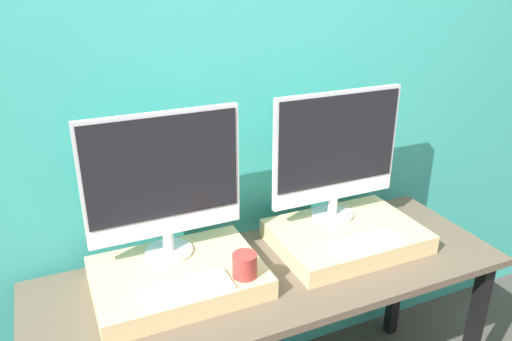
{
  "coord_description": "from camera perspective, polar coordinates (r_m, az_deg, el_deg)",
  "views": [
    {
      "loc": [
        -0.7,
        -1.09,
        1.82
      ],
      "look_at": [
        0.0,
        0.47,
        1.1
      ],
      "focal_mm": 35.0,
      "sensor_mm": 36.0,
      "label": 1
    }
  ],
  "objects": [
    {
      "name": "monitor_left",
      "position": [
        1.74,
        -10.52,
        -1.15
      ],
      "size": [
        0.55,
        0.17,
        0.53
      ],
      "color": "silver",
      "rests_on": "wooden_riser_left"
    },
    {
      "name": "mug",
      "position": [
        1.7,
        -1.3,
        -10.76
      ],
      "size": [
        0.08,
        0.08,
        0.08
      ],
      "color": "#9E332D",
      "rests_on": "wooden_riser_left"
    },
    {
      "name": "wooden_riser_left",
      "position": [
        1.8,
        -8.89,
        -11.97
      ],
      "size": [
        0.58,
        0.41,
        0.08
      ],
      "color": "#D6B77F",
      "rests_on": "workbench"
    },
    {
      "name": "keyboard_right",
      "position": [
        1.94,
        12.61,
        -8.03
      ],
      "size": [
        0.28,
        0.12,
        0.01
      ],
      "color": "silver",
      "rests_on": "wooden_riser_right"
    },
    {
      "name": "keyboard_left",
      "position": [
        1.67,
        -7.67,
        -13.19
      ],
      "size": [
        0.28,
        0.12,
        0.01
      ],
      "color": "silver",
      "rests_on": "wooden_riser_left"
    },
    {
      "name": "monitor_right",
      "position": [
        2.0,
        9.18,
        2.16
      ],
      "size": [
        0.55,
        0.17,
        0.53
      ],
      "color": "silver",
      "rests_on": "wooden_riser_right"
    },
    {
      "name": "workbench",
      "position": [
        1.93,
        2.0,
        -13.43
      ],
      "size": [
        1.76,
        0.61,
        0.76
      ],
      "color": "brown",
      "rests_on": "ground_plane"
    },
    {
      "name": "wooden_riser_right",
      "position": [
        2.06,
        10.26,
        -7.38
      ],
      "size": [
        0.58,
        0.41,
        0.08
      ],
      "color": "#D6B77F",
      "rests_on": "workbench"
    },
    {
      "name": "wall_back",
      "position": [
        1.97,
        -2.59,
        7.63
      ],
      "size": [
        8.0,
        0.04,
        2.6
      ],
      "color": "teal",
      "rests_on": "ground_plane"
    }
  ]
}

